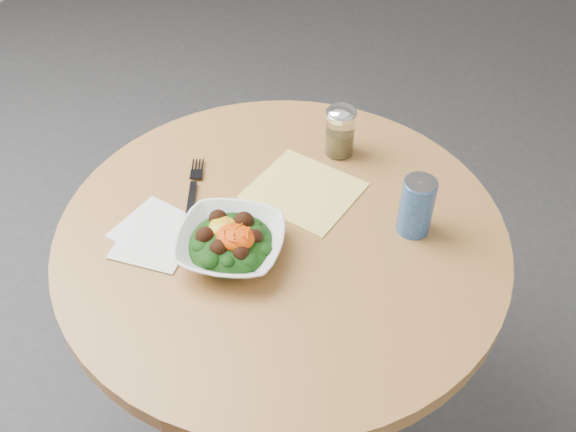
% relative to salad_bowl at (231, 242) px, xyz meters
% --- Properties ---
extents(ground, '(6.00, 6.00, 0.00)m').
position_rel_salad_bowl_xyz_m(ground, '(0.06, 0.10, -0.78)').
color(ground, '#2F3032').
rests_on(ground, ground).
extents(table, '(0.90, 0.90, 0.75)m').
position_rel_salad_bowl_xyz_m(table, '(0.06, 0.10, -0.23)').
color(table, black).
rests_on(table, ground).
extents(cloth_napkin, '(0.24, 0.23, 0.00)m').
position_rel_salad_bowl_xyz_m(cloth_napkin, '(0.06, 0.22, -0.03)').
color(cloth_napkin, yellow).
rests_on(cloth_napkin, table).
extents(paper_napkins, '(0.18, 0.19, 0.00)m').
position_rel_salad_bowl_xyz_m(paper_napkins, '(-0.16, -0.02, -0.03)').
color(paper_napkins, white).
rests_on(paper_napkins, table).
extents(salad_bowl, '(0.24, 0.24, 0.08)m').
position_rel_salad_bowl_xyz_m(salad_bowl, '(0.00, 0.00, 0.00)').
color(salad_bowl, white).
rests_on(salad_bowl, table).
extents(fork, '(0.10, 0.20, 0.00)m').
position_rel_salad_bowl_xyz_m(fork, '(-0.16, 0.12, -0.02)').
color(fork, black).
rests_on(fork, table).
extents(spice_shaker, '(0.07, 0.07, 0.12)m').
position_rel_salad_bowl_xyz_m(spice_shaker, '(0.08, 0.37, 0.03)').
color(spice_shaker, silver).
rests_on(spice_shaker, table).
extents(beverage_can, '(0.07, 0.07, 0.13)m').
position_rel_salad_bowl_xyz_m(beverage_can, '(0.30, 0.21, 0.03)').
color(beverage_can, navy).
rests_on(beverage_can, table).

